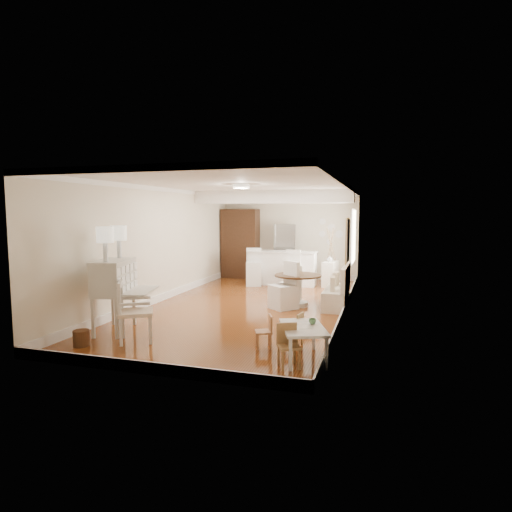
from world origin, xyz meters
The scene contains 20 objects.
room centered at (0.04, 0.32, 1.98)m, with size 9.00×9.04×2.82m.
secretary_bureau centered at (-1.70, -2.77, 0.67)m, with size 1.04×1.06×1.33m, color beige.
gustavian_armchair centered at (-0.98, -3.20, 0.52)m, with size 0.60×0.60×1.04m, color beige.
wicker_basket centered at (-1.70, -3.70, 0.13)m, with size 0.26×0.26×0.26m, color #533019.
kids_table centered at (1.90, -3.30, 0.25)m, with size 0.60×1.00×0.50m, color white.
kids_chair_a centered at (1.19, -2.93, 0.27)m, with size 0.26×0.26×0.55m, color tan.
kids_chair_b centered at (1.63, -2.71, 0.28)m, with size 0.27×0.27×0.57m, color tan.
kids_chair_c centered at (1.77, -3.68, 0.31)m, with size 0.30×0.30×0.62m, color #AD804E.
banquette centered at (1.99, 0.50, 0.49)m, with size 0.52×1.60×0.98m, color silver.
dining_table centered at (1.12, 0.31, 0.37)m, with size 1.09×1.09×0.74m, color #422915.
slip_chair_near centered at (0.86, -0.06, 0.54)m, with size 0.51×0.53×1.07m, color white.
slip_chair_far centered at (0.79, 1.00, 0.43)m, with size 0.41×0.43×0.86m, color white.
breakfast_counter centered at (0.10, 3.10, 0.52)m, with size 2.05×0.65×1.03m, color white.
bar_stool_left centered at (-0.69, 2.73, 0.56)m, with size 0.45×0.45×1.12m, color white.
bar_stool_right centered at (0.47, 2.64, 0.55)m, with size 0.44×0.44×1.10m, color white.
pantry_cabinet centered at (-1.60, 4.18, 1.15)m, with size 1.20×0.60×2.30m, color #381E11.
fridge centered at (0.30, 4.15, 0.90)m, with size 0.75×0.65×1.80m, color silver.
sideboard centered at (1.53, 3.26, 0.37)m, with size 0.34×0.78×0.74m, color white.
pencil_cup centered at (2.01, -3.12, 0.54)m, with size 0.11×0.11×0.08m, color #528D5B.
branch_vase centered at (1.50, 3.26, 0.83)m, with size 0.17×0.17×0.18m, color silver.
Camera 1 is at (2.99, -9.42, 2.17)m, focal length 30.00 mm.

